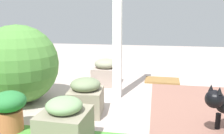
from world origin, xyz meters
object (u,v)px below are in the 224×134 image
Objects in this scene: stone_planter_nearest at (106,72)px; doormat at (162,80)px; stone_planter_mid at (86,97)px; stone_planter_far at (65,124)px; terracotta_pot_broad at (9,108)px; porch_pillar at (117,15)px; round_shrub at (19,64)px.

stone_planter_nearest is 1.01m from doormat.
stone_planter_mid is 0.97× the size of stone_planter_far.
terracotta_pot_broad reaches higher than doormat.
stone_planter_mid is (-0.02, 1.23, -0.00)m from stone_planter_nearest.
terracotta_pot_broad is at bearing 54.30° from doormat.
stone_planter_mid is at bearing 60.26° from doormat.
doormat is (-0.91, -1.59, -0.19)m from stone_planter_mid.
stone_planter_far is 0.77× the size of doormat.
porch_pillar is at bearing -112.15° from stone_planter_mid.
porch_pillar reaches higher than stone_planter_nearest.
round_shrub is (0.95, -0.23, 0.30)m from stone_planter_mid.
stone_planter_nearest is 1.00× the size of stone_planter_mid.
porch_pillar reaches higher than doormat.
stone_planter_far is 2.47m from doormat.
porch_pillar reaches higher than stone_planter_far.
round_shrub reaches higher than terracotta_pot_broad.
stone_planter_nearest reaches higher than doormat.
round_shrub is at bearing -66.49° from terracotta_pot_broad.
round_shrub reaches higher than doormat.
terracotta_pot_broad is (0.88, 1.18, -0.90)m from porch_pillar.
doormat is at bearing -143.90° from round_shrub.
porch_pillar is 1.43m from round_shrub.
doormat is at bearing -119.74° from stone_planter_mid.
terracotta_pot_broad is at bearing 71.15° from stone_planter_nearest.
round_shrub is 0.88m from terracotta_pot_broad.
stone_planter_far reaches higher than stone_planter_nearest.
stone_planter_mid is (0.26, 0.65, -0.92)m from porch_pillar.
terracotta_pot_broad is at bearing -15.64° from stone_planter_far.
round_shrub is 2.51× the size of terracotta_pot_broad.
porch_pillar is 3.91× the size of doormat.
round_shrub is at bearing 46.77° from stone_planter_nearest.
round_shrub reaches higher than stone_planter_mid.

